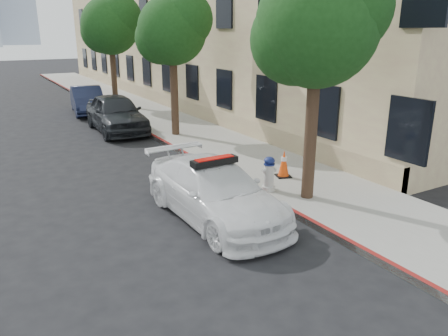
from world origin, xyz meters
TOP-DOWN VIEW (x-y plane):
  - ground at (0.00, 0.00)m, footprint 120.00×120.00m
  - sidewalk at (3.60, 10.00)m, footprint 3.20×50.00m
  - curb_strip at (2.06, 10.00)m, footprint 0.12×50.00m
  - building at (9.20, 15.00)m, footprint 8.00×36.00m
  - tree_near at (2.93, -2.01)m, footprint 2.92×2.82m
  - tree_mid at (2.93, 5.99)m, footprint 2.77×2.64m
  - tree_far at (2.93, 13.99)m, footprint 3.10×3.00m
  - police_car at (0.43, -1.66)m, footprint 1.94×4.53m
  - parked_car_mid at (1.20, 8.30)m, footprint 2.04×4.70m
  - parked_car_far at (1.20, 13.26)m, footprint 1.99×4.30m
  - fire_hydrant at (2.35, -1.12)m, footprint 0.38×0.35m
  - traffic_cone at (3.36, -0.44)m, footprint 0.51×0.51m

SIDE VIEW (x-z plane):
  - ground at x=0.00m, z-range 0.00..0.00m
  - sidewalk at x=3.60m, z-range 0.00..0.15m
  - curb_strip at x=2.06m, z-range 0.00..0.15m
  - traffic_cone at x=3.36m, z-range 0.15..0.92m
  - fire_hydrant at x=2.35m, z-range 0.14..1.04m
  - police_car at x=0.43m, z-range -0.07..1.38m
  - parked_car_far at x=1.20m, z-range 0.00..1.37m
  - parked_car_mid at x=1.20m, z-range 0.00..1.58m
  - tree_mid at x=2.93m, z-range 1.45..6.88m
  - tree_near at x=2.93m, z-range 1.46..7.08m
  - tree_far at x=2.93m, z-range 1.48..7.29m
  - building at x=9.20m, z-range 0.00..10.00m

